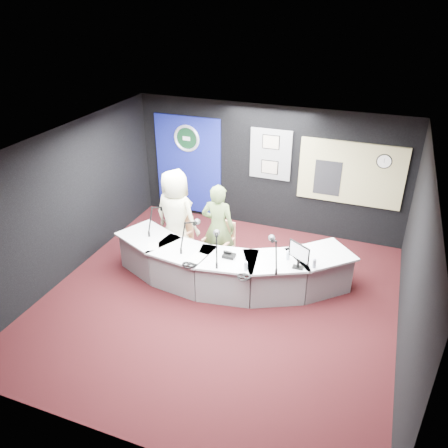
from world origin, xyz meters
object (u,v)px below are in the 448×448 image
at_px(broadcast_desk, 227,266).
at_px(person_woman, 218,228).
at_px(armchair_left, 177,239).
at_px(person_man, 176,217).
at_px(armchair_right, 218,244).

distance_m(broadcast_desk, person_woman, 0.76).
relative_size(armchair_left, person_woman, 0.52).
distance_m(person_man, person_woman, 0.90).
relative_size(person_man, person_woman, 1.08).
bearing_deg(person_woman, armchair_left, -3.67).
bearing_deg(armchair_right, person_man, -168.09).
height_order(broadcast_desk, person_man, person_man).
distance_m(broadcast_desk, armchair_left, 1.32).
height_order(armchair_right, person_woman, person_woman).
height_order(armchair_left, person_man, person_man).
bearing_deg(armchair_right, armchair_left, -168.09).
distance_m(armchair_left, armchair_right, 0.90).
bearing_deg(armchair_left, broadcast_desk, 3.42).
height_order(armchair_right, person_man, person_man).
height_order(broadcast_desk, armchair_left, armchair_left).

